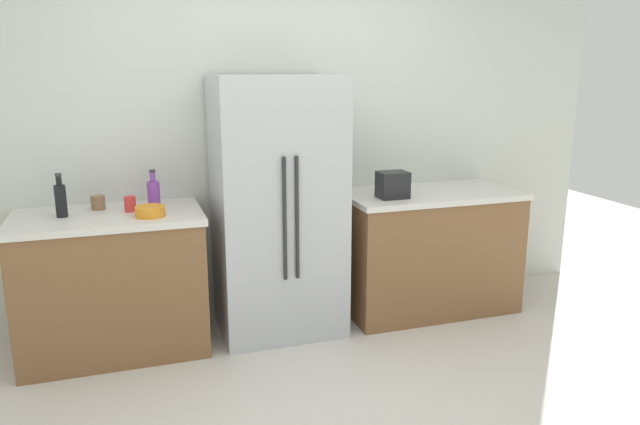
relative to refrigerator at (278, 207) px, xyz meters
The scene contains 11 objects.
ground_plane 1.54m from the refrigerator, 89.29° to the right, with size 10.66×10.66×0.00m, color beige.
kitchen_back_panel 0.78m from the refrigerator, 87.70° to the left, with size 5.33×0.10×3.09m, color silver.
counter_left 1.16m from the refrigerator, behind, with size 1.15×0.68×0.90m.
counter_right 1.23m from the refrigerator, ahead, with size 1.29×0.68×0.90m.
refrigerator is the anchor object (origin of this frame).
toaster 0.81m from the refrigerator, ahead, with size 0.20×0.16×0.18m, color black.
bottle_a 0.82m from the refrigerator, 169.72° to the left, with size 0.08×0.08×0.24m.
bottle_b 1.35m from the refrigerator, behind, with size 0.07×0.07×0.27m.
cup_a 1.15m from the refrigerator, behind, with size 0.09×0.09×0.09m, color brown.
cup_b 0.95m from the refrigerator, behind, with size 0.07×0.07×0.10m, color red.
bowl_a 0.84m from the refrigerator, behind, with size 0.18×0.18×0.06m, color orange.
Camera 1 is at (-0.97, -2.56, 1.79)m, focal length 33.74 mm.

